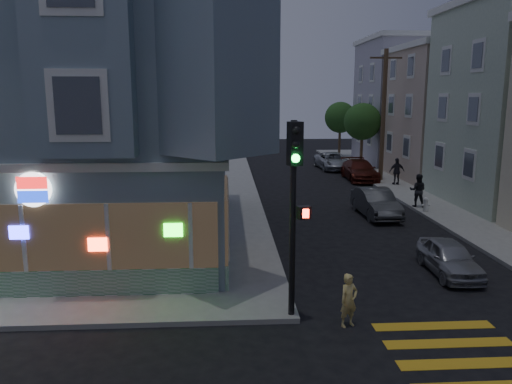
{
  "coord_description": "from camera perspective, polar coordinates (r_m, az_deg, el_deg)",
  "views": [
    {
      "loc": [
        1.07,
        -10.36,
        6.0
      ],
      "look_at": [
        2.03,
        5.63,
        2.91
      ],
      "focal_mm": 35.0,
      "sensor_mm": 36.0,
      "label": 1
    }
  ],
  "objects": [
    {
      "name": "ground",
      "position": [
        12.02,
        -8.57,
        -19.18
      ],
      "size": [
        120.0,
        120.0,
        0.0
      ],
      "primitive_type": "plane",
      "color": "black",
      "rests_on": "ground"
    },
    {
      "name": "sidewalk_nw",
      "position": [
        36.88,
        -26.67,
        0.5
      ],
      "size": [
        33.0,
        42.0,
        0.15
      ],
      "primitive_type": "cube",
      "color": "gray",
      "rests_on": "ground"
    },
    {
      "name": "corner_building",
      "position": [
        22.48,
        -22.11,
        9.66
      ],
      "size": [
        14.6,
        14.6,
        11.4
      ],
      "color": "slate",
      "rests_on": "sidewalk_nw"
    },
    {
      "name": "row_house_c",
      "position": [
        39.9,
        24.32,
        8.03
      ],
      "size": [
        12.0,
        8.6,
        9.0
      ],
      "primitive_type": "cube",
      "color": "#C3A897",
      "rests_on": "sidewalk_ne"
    },
    {
      "name": "row_house_d",
      "position": [
        48.04,
        19.39,
        9.6
      ],
      "size": [
        12.0,
        8.6,
        10.5
      ],
      "primitive_type": "cube",
      "color": "#ADA7B8",
      "rests_on": "sidewalk_ne"
    },
    {
      "name": "utility_pole",
      "position": [
        36.07,
        14.36,
        8.67
      ],
      "size": [
        2.2,
        0.3,
        9.0
      ],
      "color": "#4C3826",
      "rests_on": "sidewalk_ne"
    },
    {
      "name": "street_tree_near",
      "position": [
        41.92,
        12.07,
        7.86
      ],
      "size": [
        3.0,
        3.0,
        5.3
      ],
      "color": "#4C3826",
      "rests_on": "sidewalk_ne"
    },
    {
      "name": "street_tree_far",
      "position": [
        49.66,
        9.61,
        8.39
      ],
      "size": [
        3.0,
        3.0,
        5.3
      ],
      "color": "#4C3826",
      "rests_on": "sidewalk_ne"
    },
    {
      "name": "running_child",
      "position": [
        13.63,
        10.56,
        -12.07
      ],
      "size": [
        0.62,
        0.53,
        1.44
      ],
      "primitive_type": "imported",
      "rotation": [
        0.0,
        0.0,
        0.42
      ],
      "color": "#DFC972",
      "rests_on": "ground"
    },
    {
      "name": "pedestrian_a",
      "position": [
        28.04,
        18.01,
        0.17
      ],
      "size": [
        1.04,
        0.94,
        1.77
      ],
      "primitive_type": "imported",
      "rotation": [
        0.0,
        0.0,
        2.77
      ],
      "color": "black",
      "rests_on": "sidewalk_ne"
    },
    {
      "name": "pedestrian_b",
      "position": [
        34.71,
        15.8,
        2.29
      ],
      "size": [
        1.08,
        0.54,
        1.78
      ],
      "primitive_type": "imported",
      "rotation": [
        0.0,
        0.0,
        3.24
      ],
      "color": "#25232B",
      "rests_on": "sidewalk_ne"
    },
    {
      "name": "parked_car_a",
      "position": [
        18.38,
        21.21,
        -7.0
      ],
      "size": [
        1.5,
        3.47,
        1.17
      ],
      "primitive_type": "imported",
      "rotation": [
        0.0,
        0.0,
        -0.04
      ],
      "color": "#999AA0",
      "rests_on": "ground"
    },
    {
      "name": "parked_car_b",
      "position": [
        25.89,
        13.54,
        -1.2
      ],
      "size": [
        1.61,
        4.29,
        1.4
      ],
      "primitive_type": "imported",
      "rotation": [
        0.0,
        0.0,
        0.03
      ],
      "color": "#3C3F42",
      "rests_on": "ground"
    },
    {
      "name": "parked_car_c",
      "position": [
        36.83,
        11.75,
        2.45
      ],
      "size": [
        2.11,
        5.02,
        1.45
      ],
      "primitive_type": "imported",
      "rotation": [
        0.0,
        0.0,
        -0.02
      ],
      "color": "#4F1A12",
      "rests_on": "ground"
    },
    {
      "name": "parked_car_d",
      "position": [
        41.96,
        8.78,
        3.53
      ],
      "size": [
        2.55,
        5.11,
        1.39
      ],
      "primitive_type": "imported",
      "rotation": [
        0.0,
        0.0,
        0.05
      ],
      "color": "#AEB3B9",
      "rests_on": "ground"
    },
    {
      "name": "traffic_signal",
      "position": [
        12.85,
        4.43,
        0.57
      ],
      "size": [
        0.66,
        0.59,
        5.25
      ],
      "rotation": [
        0.0,
        0.0,
        0.3
      ],
      "color": "black",
      "rests_on": "sidewalk_nw"
    },
    {
      "name": "fire_hydrant",
      "position": [
        27.1,
        18.82,
        -1.31
      ],
      "size": [
        0.42,
        0.25,
        0.74
      ],
      "color": "silver",
      "rests_on": "sidewalk_ne"
    }
  ]
}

